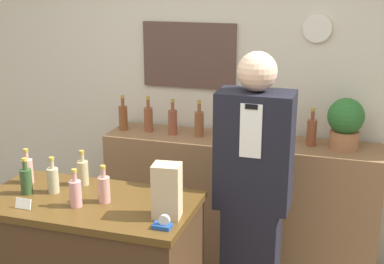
{
  "coord_description": "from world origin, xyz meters",
  "views": [
    {
      "loc": [
        1.0,
        -1.89,
        2.16
      ],
      "look_at": [
        0.06,
        1.12,
        1.22
      ],
      "focal_mm": 50.0,
      "sensor_mm": 36.0,
      "label": 1
    }
  ],
  "objects_px": {
    "shopkeeper": "(253,196)",
    "tape_dispenser": "(163,224)",
    "paper_bag": "(167,191)",
    "potted_plant": "(345,122)"
  },
  "relations": [
    {
      "from": "potted_plant",
      "to": "paper_bag",
      "type": "distance_m",
      "value": 1.54
    },
    {
      "from": "potted_plant",
      "to": "tape_dispenser",
      "type": "bearing_deg",
      "value": -118.97
    },
    {
      "from": "potted_plant",
      "to": "tape_dispenser",
      "type": "height_order",
      "value": "potted_plant"
    },
    {
      "from": "potted_plant",
      "to": "paper_bag",
      "type": "relative_size",
      "value": 1.25
    },
    {
      "from": "shopkeeper",
      "to": "paper_bag",
      "type": "distance_m",
      "value": 0.73
    },
    {
      "from": "paper_bag",
      "to": "potted_plant",
      "type": "bearing_deg",
      "value": 57.92
    },
    {
      "from": "tape_dispenser",
      "to": "paper_bag",
      "type": "bearing_deg",
      "value": 100.63
    },
    {
      "from": "potted_plant",
      "to": "shopkeeper",
      "type": "bearing_deg",
      "value": -125.11
    },
    {
      "from": "shopkeeper",
      "to": "tape_dispenser",
      "type": "bearing_deg",
      "value": -112.4
    },
    {
      "from": "tape_dispenser",
      "to": "shopkeeper",
      "type": "bearing_deg",
      "value": 67.6
    }
  ]
}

